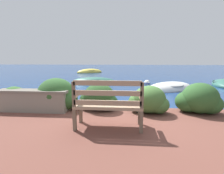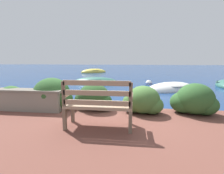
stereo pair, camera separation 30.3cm
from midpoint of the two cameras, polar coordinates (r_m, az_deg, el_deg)
The scene contains 12 objects.
ground_plane at distance 4.83m, azimuth 4.04°, elevation -9.08°, with size 80.00×80.00×0.00m.
park_bench at distance 3.23m, azimuth -1.82°, elevation -5.33°, with size 1.27×0.48×0.93m.
stone_wall at distance 4.82m, azimuth -23.80°, elevation -3.81°, with size 1.77×0.39×0.54m.
hedge_clump_far_left at distance 5.34m, azimuth -28.59°, elevation -3.19°, with size 0.85×0.61×0.58m.
hedge_clump_left at distance 4.81m, azimuth -17.45°, elevation -2.54°, with size 1.19×0.86×0.81m.
hedge_clump_centre at distance 4.48m, azimuth -4.20°, elevation -3.70°, with size 1.00×0.72×0.68m.
hedge_clump_right at distance 4.27m, azimuth 12.02°, elevation -4.61°, with size 0.98×0.70×0.66m.
hedge_clump_far_right at distance 4.62m, azimuth 27.00°, elevation -4.01°, with size 1.08×0.77×0.73m.
rowboat_nearest at distance 9.02m, azimuth 19.60°, elevation -0.59°, with size 3.00×2.51×0.69m.
rowboat_far at distance 11.26m, azimuth -4.70°, elevation 1.74°, with size 2.91×1.57×0.62m.
rowboat_outer at distance 19.33m, azimuth -5.54°, elevation 4.88°, with size 3.04×2.71×0.76m.
mooring_buoy at distance 10.61m, azimuth 12.68°, elevation 1.16°, with size 0.43×0.43×0.39m.
Camera 2 is at (0.39, -4.56, 1.51)m, focal length 28.00 mm.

